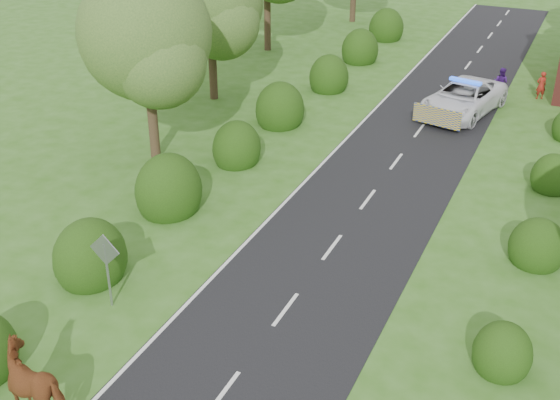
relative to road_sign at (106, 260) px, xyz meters
The scene contains 12 objects.
ground 5.63m from the road_sign, 21.80° to the right, with size 120.00×120.00×0.00m, color #306117.
road 14.03m from the road_sign, 68.96° to the left, with size 6.00×70.00×0.02m, color black.
road_markings 11.56m from the road_sign, 72.72° to the left, with size 4.96×70.00×0.01m.
hedgerow_left 9.85m from the road_sign, 98.87° to the left, with size 2.75×50.41×3.00m.
hedgerow_right 14.85m from the road_sign, 38.46° to the left, with size 2.10×45.78×2.10m.
tree_left_a 11.55m from the road_sign, 115.73° to the left, with size 5.74×5.60×8.38m.
tree_left_b 19.22m from the road_sign, 109.29° to the left, with size 5.74×5.60×8.07m.
road_sign is the anchor object (origin of this frame).
cow 4.64m from the road_sign, 74.65° to the right, with size 1.24×2.35×1.67m, color #5A2817.
police_van 22.23m from the road_sign, 73.31° to the left, with size 4.03×6.52×1.83m.
pedestrian_red 27.20m from the road_sign, 68.90° to the left, with size 0.56×0.37×1.54m, color maroon.
pedestrian_purple 26.00m from the road_sign, 72.73° to the left, with size 0.80×0.62×1.64m, color #401870.
Camera 1 is at (7.11, -11.94, 12.97)m, focal length 45.00 mm.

